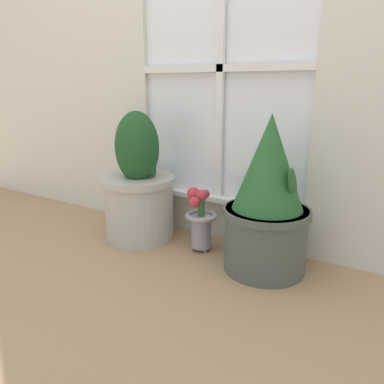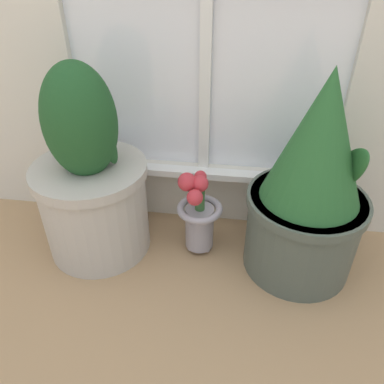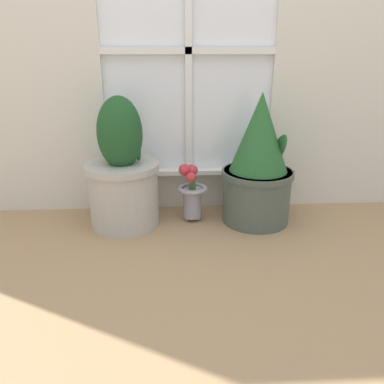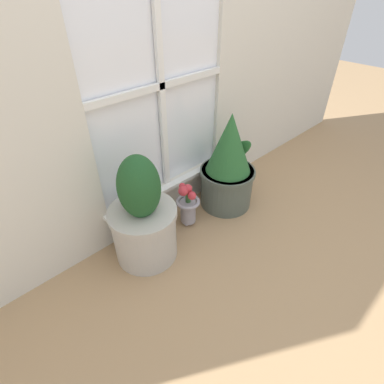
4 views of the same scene
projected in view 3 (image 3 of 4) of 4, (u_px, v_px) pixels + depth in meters
ground_plane at (194, 247)px, 1.75m from camera, size 10.00×10.00×0.00m
potted_plant_left at (123, 176)px, 1.90m from camera, size 0.38×0.38×0.66m
potted_plant_right at (258, 165)px, 1.92m from camera, size 0.37×0.37×0.68m
flower_vase at (192, 193)px, 1.98m from camera, size 0.16×0.16×0.32m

